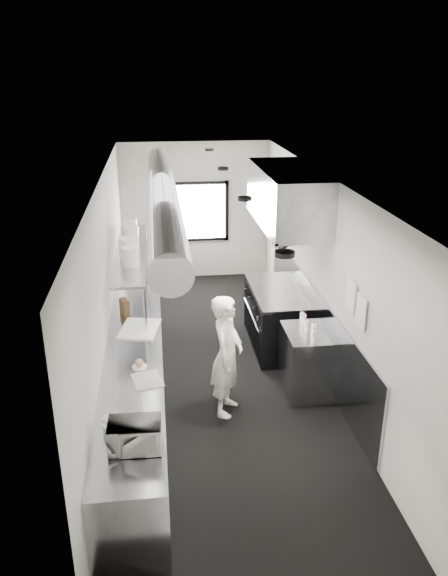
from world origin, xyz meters
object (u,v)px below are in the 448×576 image
object	(u,v)px
exhaust_hood	(287,197)
prep_counter	(136,365)
plate_stack_c	(131,236)
pass_shelf	(132,253)
far_work_table	(141,271)
cutting_board	(139,329)
squeeze_bottle_e	(302,318)
microwave	(135,435)
plate_stack_b	(128,249)
plate_stack_d	(130,229)
squeeze_bottle_a	(314,337)
knife_block	(125,307)
squeeze_bottle_c	(306,326)
line_cook	(227,356)
squeeze_bottle_b	(314,331)
squeeze_bottle_d	(304,320)
deli_tub_a	(111,422)
bottle_station	(308,362)
deli_tub_b	(110,429)
plate_stack_a	(131,256)
range	(278,318)
small_plate	(140,367)

from	to	relation	value
exhaust_hood	prep_counter	xyz separation A→B (m)	(-2.25, -1.20, -1.94)
exhaust_hood	plate_stack_c	bearing A→B (deg)	167.34
pass_shelf	far_work_table	distance (m)	2.45
cutting_board	squeeze_bottle_e	size ratio (longest dim) A/B	3.95
microwave	plate_stack_b	world-z (taller)	plate_stack_b
plate_stack_d	squeeze_bottle_a	world-z (taller)	plate_stack_d
cutting_board	plate_stack_b	distance (m)	1.26
knife_block	plate_stack_b	size ratio (longest dim) A/B	0.67
plate_stack_c	microwave	bearing A→B (deg)	-88.47
plate_stack_d	squeeze_bottle_c	bearing A→B (deg)	-45.05
line_cook	squeeze_bottle_b	xyz separation A→B (m)	(1.14, 0.15, 0.20)
plate_stack_d	squeeze_bottle_d	world-z (taller)	plate_stack_d
far_work_table	cutting_board	world-z (taller)	cutting_board
plate_stack_d	squeeze_bottle_c	xyz separation A→B (m)	(2.31, -2.32, -0.76)
deli_tub_a	cutting_board	xyz separation A→B (m)	(0.24, 2.13, -0.04)
far_work_table	bottle_station	bearing A→B (deg)	-59.47
squeeze_bottle_c	deli_tub_b	bearing A→B (deg)	-141.99
bottle_station	knife_block	xyz separation A→B (m)	(-2.45, 0.89, 0.56)
plate_stack_a	deli_tub_a	bearing A→B (deg)	-93.01
exhaust_hood	microwave	xyz separation A→B (m)	(-2.18, -3.53, -1.36)
deli_tub_b	plate_stack_c	distance (m)	3.88
exhaust_hood	plate_stack_a	size ratio (longest dim) A/B	8.30
range	far_work_table	size ratio (longest dim) A/B	1.33
prep_counter	squeeze_bottle_a	size ratio (longest dim) A/B	36.74
microwave	knife_block	world-z (taller)	microwave
microwave	plate_stack_d	world-z (taller)	plate_stack_d
line_cook	plate_stack_c	bearing A→B (deg)	49.08
line_cook	deli_tub_a	xyz separation A→B (m)	(-1.32, -1.46, 0.15)
line_cook	small_plate	xyz separation A→B (m)	(-1.07, -0.34, 0.11)
squeeze_bottle_b	plate_stack_c	bearing A→B (deg)	138.03
exhaust_hood	prep_counter	bearing A→B (deg)	-151.89
deli_tub_a	microwave	bearing A→B (deg)	-55.10
deli_tub_b	plate_stack_d	size ratio (longest dim) A/B	0.38
cutting_board	squeeze_bottle_d	world-z (taller)	squeeze_bottle_d
prep_counter	squeeze_bottle_e	size ratio (longest dim) A/B	37.63
range	line_cook	xyz separation A→B (m)	(-1.04, -1.73, 0.33)
bottle_station	far_work_table	distance (m)	4.53
plate_stack_b	squeeze_bottle_e	bearing A→B (deg)	-23.71
small_plate	plate_stack_d	distance (m)	3.11
microwave	squeeze_bottle_e	distance (m)	3.26
microwave	squeeze_bottle_e	size ratio (longest dim) A/B	2.80
bottle_station	plate_stack_a	bearing A→B (deg)	156.18
knife_block	squeeze_bottle_e	bearing A→B (deg)	-37.30
knife_block	plate_stack_c	world-z (taller)	plate_stack_c
plate_stack_d	line_cook	bearing A→B (deg)	-65.41
knife_block	squeeze_bottle_a	world-z (taller)	knife_block
squeeze_bottle_a	knife_block	bearing A→B (deg)	153.60
exhaust_hood	plate_stack_b	bearing A→B (deg)	-177.60
range	squeeze_bottle_e	xyz separation A→B (m)	(0.06, -1.12, 0.51)
line_cook	microwave	world-z (taller)	line_cook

